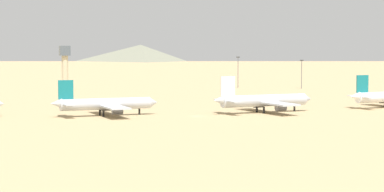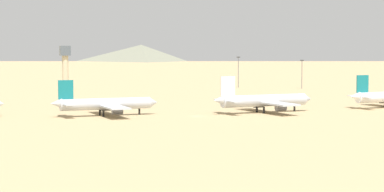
% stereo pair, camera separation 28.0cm
% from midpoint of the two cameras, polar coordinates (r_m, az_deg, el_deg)
% --- Properties ---
extents(ground, '(4000.00, 4000.00, 0.00)m').
position_cam_midpoint_polar(ground, '(259.74, 0.36, -1.49)').
color(ground, tan).
extents(ridge_center, '(402.80, 395.72, 76.32)m').
position_cam_midpoint_polar(ridge_center, '(1184.32, -4.67, 4.58)').
color(ridge_center, gray).
rests_on(ridge_center, ground).
extents(ridge_east, '(276.38, 224.46, 102.53)m').
position_cam_midpoint_polar(ridge_east, '(1457.08, 6.43, 4.96)').
color(ridge_east, slate).
rests_on(ridge_east, ground).
extents(parked_jet_teal_2, '(36.76, 30.98, 12.14)m').
position_cam_midpoint_polar(parked_jet_teal_2, '(262.61, -6.35, -0.58)').
color(parked_jet_teal_2, silver).
rests_on(parked_jet_teal_2, ground).
extents(parked_jet_white_3, '(39.06, 33.17, 12.91)m').
position_cam_midpoint_polar(parked_jet_white_3, '(273.80, 5.14, -0.33)').
color(parked_jet_white_3, silver).
rests_on(parked_jet_white_3, ground).
extents(control_tower, '(5.20, 5.20, 22.60)m').
position_cam_midpoint_polar(control_tower, '(402.49, -9.19, 2.33)').
color(control_tower, '#C6B793').
rests_on(control_tower, ground).
extents(light_pole_west, '(1.80, 0.50, 15.13)m').
position_cam_midpoint_polar(light_pole_west, '(416.79, 7.90, 1.73)').
color(light_pole_west, '#59595E').
rests_on(light_pole_west, ground).
extents(light_pole_mid, '(1.80, 0.50, 16.60)m').
position_cam_midpoint_polar(light_pole_mid, '(424.10, 3.32, 1.90)').
color(light_pole_mid, '#59595E').
rests_on(light_pole_mid, ground).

